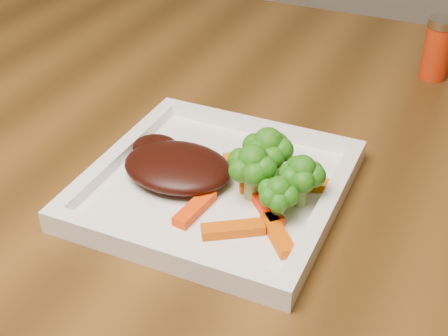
% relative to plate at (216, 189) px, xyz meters
% --- Properties ---
extents(plate, '(0.27, 0.27, 0.01)m').
position_rel_plate_xyz_m(plate, '(0.00, 0.00, 0.00)').
color(plate, white).
rests_on(plate, dining_table).
extents(steak, '(0.13, 0.10, 0.03)m').
position_rel_plate_xyz_m(steak, '(-0.04, -0.01, 0.02)').
color(steak, black).
rests_on(steak, plate).
extents(broccoli_0, '(0.08, 0.08, 0.07)m').
position_rel_plate_xyz_m(broccoli_0, '(0.05, 0.03, 0.04)').
color(broccoli_0, '#2C6D12').
rests_on(broccoli_0, plate).
extents(broccoli_1, '(0.07, 0.07, 0.06)m').
position_rel_plate_xyz_m(broccoli_1, '(0.10, 0.01, 0.04)').
color(broccoli_1, '#317A14').
rests_on(broccoli_1, plate).
extents(broccoli_2, '(0.06, 0.06, 0.06)m').
position_rel_plate_xyz_m(broccoli_2, '(0.08, -0.03, 0.04)').
color(broccoli_2, '#106010').
rests_on(broccoli_2, plate).
extents(broccoli_3, '(0.07, 0.07, 0.06)m').
position_rel_plate_xyz_m(broccoli_3, '(0.04, -0.00, 0.04)').
color(broccoli_3, '#106010').
rests_on(broccoli_3, plate).
extents(carrot_0, '(0.06, 0.05, 0.01)m').
position_rel_plate_xyz_m(carrot_0, '(0.05, -0.07, 0.01)').
color(carrot_0, '#CD5203').
rests_on(carrot_0, plate).
extents(carrot_1, '(0.05, 0.06, 0.01)m').
position_rel_plate_xyz_m(carrot_1, '(0.09, -0.06, 0.01)').
color(carrot_1, '#D25003').
rests_on(carrot_1, plate).
extents(carrot_2, '(0.02, 0.06, 0.01)m').
position_rel_plate_xyz_m(carrot_2, '(0.00, -0.05, 0.01)').
color(carrot_2, '#F43B03').
rests_on(carrot_2, plate).
extents(carrot_3, '(0.06, 0.03, 0.01)m').
position_rel_plate_xyz_m(carrot_3, '(0.10, 0.04, 0.01)').
color(carrot_3, '#D16F03').
rests_on(carrot_3, plate).
extents(carrot_4, '(0.06, 0.05, 0.01)m').
position_rel_plate_xyz_m(carrot_4, '(0.02, 0.06, 0.01)').
color(carrot_4, orange).
rests_on(carrot_4, plate).
extents(carrot_5, '(0.05, 0.06, 0.01)m').
position_rel_plate_xyz_m(carrot_5, '(0.07, -0.02, 0.01)').
color(carrot_5, '#FF2404').
rests_on(carrot_5, plate).
extents(carrot_6, '(0.05, 0.04, 0.01)m').
position_rel_plate_xyz_m(carrot_6, '(0.05, 0.01, 0.01)').
color(carrot_6, '#E55303').
rests_on(carrot_6, plate).
extents(spice_shaker, '(0.04, 0.04, 0.09)m').
position_rel_plate_xyz_m(spice_shaker, '(0.17, 0.40, 0.04)').
color(spice_shaker, '#B5290A').
rests_on(spice_shaker, dining_table).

